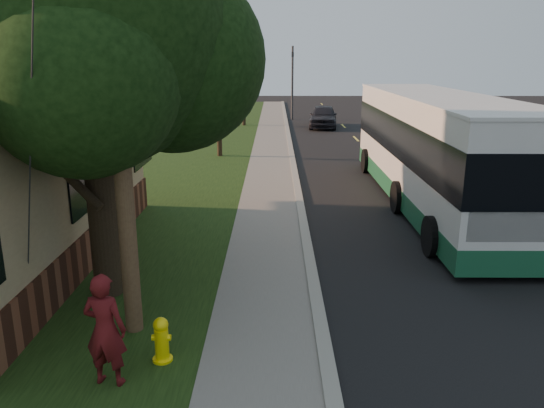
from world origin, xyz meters
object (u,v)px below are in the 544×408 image
(leafy_tree, at_px, (91,31))
(distant_car, at_px, (323,116))
(transit_bus, at_px, (436,147))
(traffic_signal, at_px, (292,78))
(bare_tree_near, at_px, (219,113))
(bare_tree_far, at_px, (244,97))
(fire_hydrant, at_px, (162,340))
(skateboarder, at_px, (105,330))
(utility_pole, at_px, (114,62))

(leafy_tree, bearing_deg, distant_car, 75.93)
(transit_bus, bearing_deg, distant_car, 95.51)
(leafy_tree, height_order, traffic_signal, leafy_tree)
(bare_tree_near, height_order, bare_tree_far, bare_tree_near)
(fire_hydrant, bearing_deg, leafy_tree, 120.67)
(distant_car, bearing_deg, transit_bus, -78.15)
(bare_tree_near, xyz_separation_m, distant_car, (5.99, 11.22, -1.38))
(bare_tree_far, height_order, traffic_signal, traffic_signal)
(distant_car, bearing_deg, fire_hydrant, -93.54)
(bare_tree_far, bearing_deg, leafy_tree, -92.45)
(transit_bus, distance_m, skateboarder, 12.77)
(traffic_signal, height_order, distant_car, traffic_signal)
(traffic_signal, bearing_deg, distant_car, -67.42)
(leafy_tree, relative_size, bare_tree_far, 1.94)
(transit_bus, height_order, distant_car, transit_bus)
(leafy_tree, bearing_deg, transit_bus, 39.05)
(traffic_signal, height_order, skateboarder, traffic_signal)
(fire_hydrant, xyz_separation_m, utility_pole, (-0.71, 0.99, 4.20))
(bare_tree_far, relative_size, traffic_signal, 0.73)
(transit_bus, bearing_deg, utility_pole, -131.81)
(bare_tree_near, relative_size, skateboarder, 2.49)
(leafy_tree, xyz_separation_m, skateboarder, (0.91, -3.24, -4.23))
(utility_pole, bearing_deg, fire_hydrant, -54.62)
(utility_pole, bearing_deg, traffic_signal, 83.42)
(leafy_tree, bearing_deg, fire_hydrant, -59.33)
(utility_pole, bearing_deg, distant_car, 78.40)
(utility_pole, relative_size, bare_tree_far, 2.25)
(bare_tree_near, bearing_deg, distant_car, 61.90)
(bare_tree_near, bearing_deg, traffic_signal, 75.96)
(bare_tree_far, distance_m, distant_car, 5.68)
(skateboarder, relative_size, distant_car, 0.38)
(traffic_signal, bearing_deg, fire_hydrant, -95.21)
(transit_bus, bearing_deg, fire_hydrant, -126.06)
(bare_tree_far, relative_size, distant_car, 0.90)
(transit_bus, xyz_separation_m, distant_car, (-1.89, 19.63, -1.14))
(bare_tree_far, height_order, skateboarder, bare_tree_far)
(bare_tree_far, bearing_deg, traffic_signal, 48.81)
(distant_car, bearing_deg, bare_tree_near, -111.76)
(bare_tree_far, height_order, transit_bus, bare_tree_far)
(transit_bus, bearing_deg, bare_tree_near, 133.14)
(fire_hydrant, distance_m, utility_pole, 4.37)
(utility_pole, xyz_separation_m, bare_tree_near, (-0.19, 17.01, -2.48))
(skateboarder, bearing_deg, bare_tree_near, -80.57)
(utility_pole, xyz_separation_m, distant_car, (5.79, 28.22, -3.86))
(bare_tree_far, relative_size, transit_bus, 0.31)
(utility_pole, xyz_separation_m, leafy_tree, (-0.87, 1.66, 0.54))
(leafy_tree, xyz_separation_m, transit_bus, (8.55, 6.94, -3.26))
(fire_hydrant, relative_size, transit_bus, 0.06)
(bare_tree_far, bearing_deg, distant_car, -8.12)
(traffic_signal, distance_m, transit_bus, 24.75)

